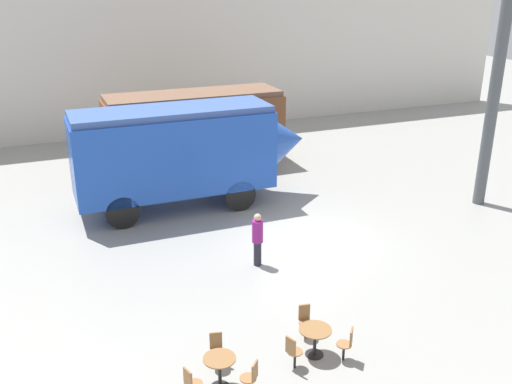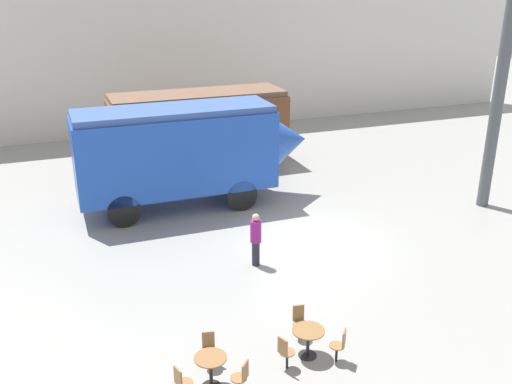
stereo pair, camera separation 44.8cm
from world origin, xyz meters
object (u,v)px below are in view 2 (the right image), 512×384
Objects in this scene: passenger_coach_wooden at (198,122)px; cafe_table_near at (308,336)px; cafe_chair_0 at (340,344)px; visitor_person at (256,238)px; cafe_table_mid at (211,365)px; streamlined_locomotive at (191,149)px.

cafe_table_near is at bearing -95.24° from passenger_coach_wooden.
passenger_coach_wooden reaches higher than cafe_chair_0.
cafe_chair_0 is 0.50× the size of visitor_person.
cafe_table_near is at bearing 6.04° from cafe_table_mid.
cafe_table_mid is at bearing -173.96° from cafe_table_near.
streamlined_locomotive reaches higher than cafe_chair_0.
cafe_table_mid is at bearing -104.30° from passenger_coach_wooden.
streamlined_locomotive reaches higher than passenger_coach_wooden.
cafe_table_near is 0.76m from cafe_chair_0.
cafe_chair_0 is (0.73, -10.57, -1.81)m from streamlined_locomotive.
streamlined_locomotive is 5.63m from visitor_person.
cafe_chair_0 is (0.59, -0.47, -0.03)m from cafe_table_near.
passenger_coach_wooden is 9.14× the size of cafe_chair_0.
streamlined_locomotive is (-1.47, -4.48, 0.13)m from passenger_coach_wooden.
streamlined_locomotive is 10.75m from cafe_table_mid.
cafe_table_mid is (-3.78, -14.84, -1.61)m from passenger_coach_wooden.
passenger_coach_wooden is at bearing 84.76° from cafe_table_near.
visitor_person is at bearing 59.74° from cafe_table_mid.
passenger_coach_wooden is at bearing 75.70° from cafe_table_mid.
passenger_coach_wooden is at bearing 84.77° from visitor_person.
streamlined_locomotive reaches higher than cafe_table_mid.
streamlined_locomotive is 11.58× the size of cafe_table_mid.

